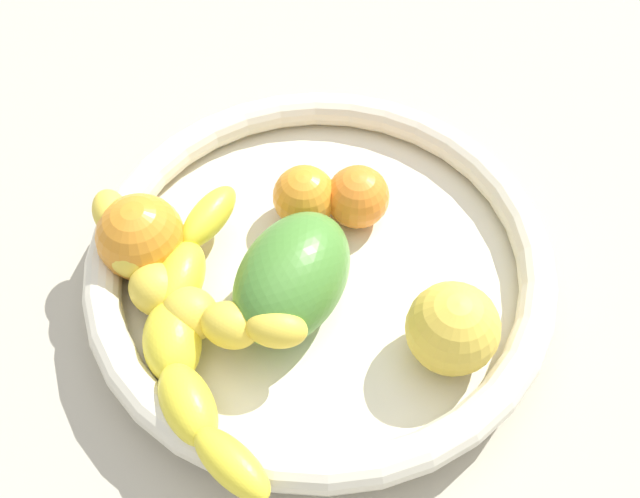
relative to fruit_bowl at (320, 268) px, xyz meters
The scene contains 9 objects.
kitchen_counter 3.99cm from the fruit_bowl, ahead, with size 120.00×120.00×3.00cm, color #AFA792.
fruit_bowl is the anchor object (origin of this frame).
banana_draped_left 11.75cm from the fruit_bowl, 65.05° to the right, with size 26.31×9.51×4.51cm.
banana_draped_right 11.19cm from the fruit_bowl, 82.57° to the right, with size 16.86×14.37×5.18cm.
orange_front 6.53cm from the fruit_bowl, 138.10° to the left, with size 5.08×5.08×5.08cm, color orange.
orange_mid_left 13.80cm from the fruit_bowl, 106.47° to the right, with size 6.67×6.67×6.67cm, color orange.
orange_mid_right 5.95cm from the fruit_bowl, behind, with size 5.07×5.07×5.07cm, color orange.
mango_green 4.71cm from the fruit_bowl, 47.16° to the right, with size 11.29×7.56×7.19cm, color #4C8833.
apple_yellow 11.87cm from the fruit_bowl, 39.89° to the left, with size 6.62×6.62×6.62cm, color yellow.
Camera 1 is at (32.16, -7.36, 54.34)cm, focal length 42.72 mm.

